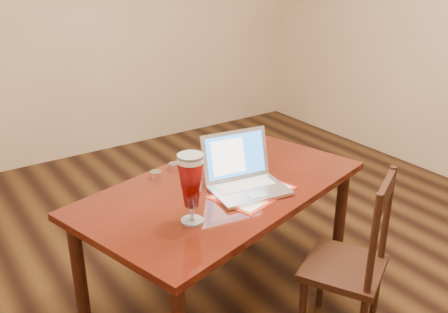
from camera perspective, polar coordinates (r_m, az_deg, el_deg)
ground at (r=2.98m, az=3.51°, el=-14.47°), size 5.00×5.00×0.00m
dining_table at (r=2.54m, az=-0.24°, el=-4.82°), size 1.63×1.18×1.01m
dining_chair at (r=2.49m, az=14.28°, el=-11.80°), size 0.50×0.49×0.88m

